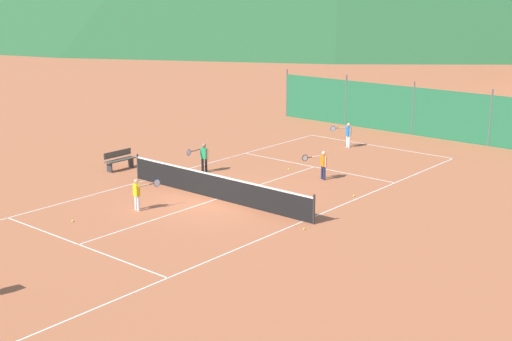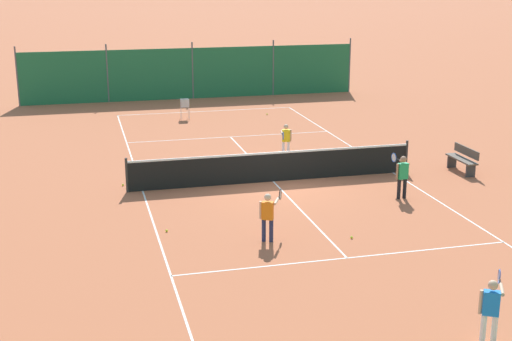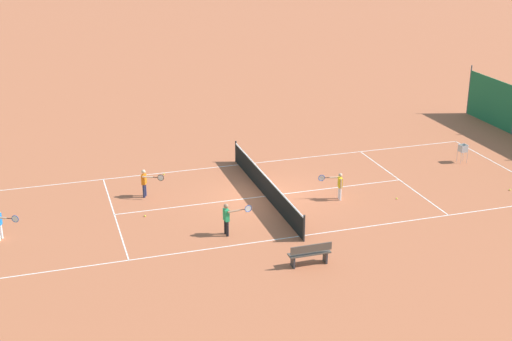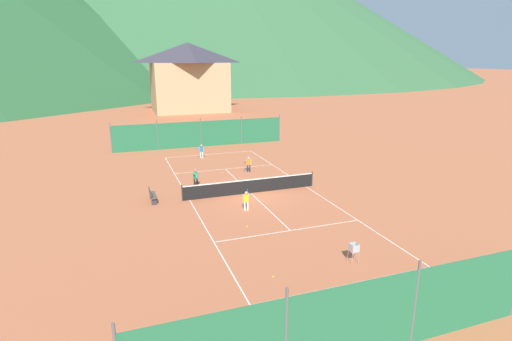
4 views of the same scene
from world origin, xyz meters
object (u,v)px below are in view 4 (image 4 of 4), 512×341
Objects in this scene: player_near_baseline at (196,177)px; tennis_ball_by_net_right at (282,173)px; player_far_service at (248,163)px; ball_hopper at (354,249)px; player_far_baseline at (246,199)px; tennis_net at (251,186)px; tennis_ball_by_net_left at (317,188)px; courtside_bench at (152,195)px; tennis_ball_alley_left at (247,226)px; tennis_ball_alley_right at (273,277)px; player_near_service at (201,150)px; alpine_chalet at (189,76)px; tennis_ball_far_corner at (222,173)px.

player_near_baseline is 19.38× the size of tennis_ball_by_net_right.
ball_hopper is (-0.27, -15.28, -0.06)m from player_far_service.
player_far_baseline is 17.86× the size of tennis_ball_by_net_right.
tennis_net reaches higher than tennis_ball_by_net_left.
courtside_bench is (-10.19, -3.18, 0.42)m from tennis_ball_by_net_right.
tennis_ball_alley_left is 6.13m from ball_hopper.
player_far_service reaches higher than tennis_ball_alley_right.
player_near_service reaches higher than tennis_net.
tennis_ball_alley_right is (-4.08, -15.26, -0.68)m from player_far_service.
player_far_baseline is at bearing -109.50° from player_far_service.
player_near_baseline is 5.71m from player_far_baseline.
tennis_ball_alley_right is 0.01× the size of alpine_chalet.
player_far_service reaches higher than ball_hopper.
ball_hopper is at bearing -71.26° from player_near_baseline.
player_near_service is 13.52m from player_far_baseline.
player_near_baseline is at bearing -153.33° from player_far_service.
courtside_bench is (-5.32, -10.20, -0.27)m from player_near_service.
tennis_ball_by_net_left and tennis_ball_by_net_right have the same top height.
tennis_ball_alley_right is 1.00× the size of tennis_ball_alley_left.
tennis_ball_alley_right is at bearing 179.80° from ball_hopper.
player_far_service is 0.09× the size of alpine_chalet.
tennis_ball_alley_right is 1.00× the size of tennis_ball_by_net_left.
tennis_ball_alley_right is 3.86m from ball_hopper.
tennis_ball_by_net_right is (3.84, 3.66, -0.47)m from tennis_net.
tennis_ball_by_net_left is at bearing -6.03° from courtside_bench.
tennis_net is 10.71m from tennis_ball_alley_right.
tennis_ball_far_corner is at bearing -97.06° from alpine_chalet.
tennis_ball_alley_left is (-1.98, -5.20, -0.47)m from tennis_net.
ball_hopper reaches higher than tennis_ball_by_net_right.
tennis_ball_far_corner is (-2.05, 0.37, -0.68)m from player_far_service.
alpine_chalet is (4.84, 39.06, 5.79)m from tennis_ball_far_corner.
alpine_chalet is (5.30, 33.64, 5.10)m from player_near_service.
player_far_service is at bearing 119.55° from tennis_ball_by_net_left.
tennis_ball_alley_right is 11.50m from courtside_bench.
player_far_service is 8.19m from player_far_baseline.
ball_hopper is at bearing -55.19° from courtside_bench.
player_near_baseline is 8.48m from tennis_ball_by_net_left.
player_far_baseline is at bearing -96.68° from alpine_chalet.
tennis_ball_by_net_right is at bearing 51.93° from player_far_baseline.
player_near_baseline is 42.74m from alpine_chalet.
player_near_baseline is at bearing 98.75° from tennis_ball_alley_left.
ball_hopper reaches higher than courtside_bench.
tennis_ball_alley_left is at bearing 83.31° from tennis_ball_alley_right.
tennis_ball_alley_right is at bearing -114.62° from tennis_ball_by_net_right.
alpine_chalet reaches higher than player_near_service.
tennis_ball_by_net_right is (5.09, 6.50, -0.66)m from player_far_baseline.
player_far_service is 18.61× the size of tennis_ball_alley_right.
tennis_net is at bearing -136.37° from tennis_ball_by_net_right.
player_far_service is 18.61× the size of tennis_ball_by_net_left.
tennis_net reaches higher than tennis_ball_far_corner.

